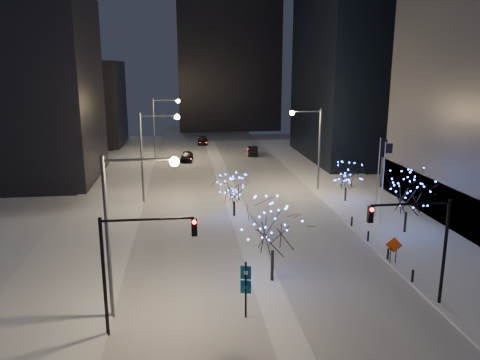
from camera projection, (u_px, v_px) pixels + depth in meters
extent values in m
plane|color=silver|center=(281.00, 324.00, 27.70)|extent=(160.00, 160.00, 0.00)
cube|color=silver|center=(226.00, 183.00, 61.46)|extent=(20.00, 130.00, 0.02)
cube|color=silver|center=(230.00, 192.00, 56.62)|extent=(2.00, 80.00, 0.15)
cube|color=silver|center=(382.00, 212.00, 48.78)|extent=(10.00, 90.00, 0.15)
cube|color=silver|center=(97.00, 223.00, 45.29)|extent=(8.00, 90.00, 0.15)
cube|color=black|center=(5.00, 90.00, 60.11)|extent=(22.00, 18.00, 24.00)
cube|color=black|center=(74.00, 104.00, 90.23)|extent=(18.00, 16.00, 16.00)
cube|color=black|center=(228.00, 41.00, 112.26)|extent=(24.00, 14.00, 42.00)
cylinder|color=#595E66|center=(108.00, 240.00, 27.25)|extent=(0.24, 0.24, 10.00)
cylinder|color=#595E66|center=(139.00, 160.00, 26.39)|extent=(4.00, 0.16, 0.16)
sphere|color=#EEBE77|center=(174.00, 162.00, 26.67)|extent=(0.56, 0.56, 0.56)
cylinder|color=#595E66|center=(142.00, 159.00, 51.37)|extent=(0.24, 0.24, 10.00)
cylinder|color=#595E66|center=(158.00, 116.00, 50.51)|extent=(4.00, 0.16, 0.16)
sphere|color=#EEBE77|center=(177.00, 117.00, 50.79)|extent=(0.56, 0.56, 0.56)
cylinder|color=#595E66|center=(154.00, 130.00, 75.49)|extent=(0.24, 0.24, 10.00)
cylinder|color=#595E66|center=(165.00, 100.00, 74.63)|extent=(4.00, 0.16, 0.16)
sphere|color=#EEBE77|center=(178.00, 101.00, 74.91)|extent=(0.56, 0.56, 0.56)
cylinder|color=#595E66|center=(319.00, 150.00, 56.79)|extent=(0.24, 0.24, 10.00)
cylinder|color=#595E66|center=(307.00, 112.00, 55.48)|extent=(3.50, 0.16, 0.16)
sphere|color=#EEBE77|center=(292.00, 113.00, 55.31)|extent=(0.56, 0.56, 0.56)
cylinder|color=black|center=(104.00, 278.00, 25.68)|extent=(0.20, 0.20, 7.00)
cylinder|color=black|center=(148.00, 219.00, 25.20)|extent=(5.00, 0.14, 0.14)
cube|color=black|center=(194.00, 227.00, 25.63)|extent=(0.32, 0.28, 1.00)
sphere|color=#FF0C05|center=(194.00, 222.00, 25.38)|extent=(0.22, 0.22, 0.22)
cylinder|color=black|center=(444.00, 253.00, 29.11)|extent=(0.20, 0.20, 7.00)
cylinder|color=black|center=(411.00, 204.00, 28.03)|extent=(5.00, 0.14, 0.14)
cube|color=black|center=(370.00, 214.00, 27.86)|extent=(0.32, 0.28, 1.00)
sphere|color=#FF0C05|center=(372.00, 210.00, 27.61)|extent=(0.22, 0.22, 0.22)
cylinder|color=silver|center=(383.00, 184.00, 43.73)|extent=(0.10, 0.10, 8.00)
cube|color=black|center=(389.00, 148.00, 42.97)|extent=(0.70, 0.03, 0.90)
cylinder|color=silver|center=(378.00, 178.00, 46.21)|extent=(0.10, 0.10, 8.00)
cube|color=black|center=(384.00, 144.00, 45.46)|extent=(0.70, 0.03, 0.90)
cylinder|color=black|center=(413.00, 276.00, 32.64)|extent=(0.16, 0.16, 0.90)
cylinder|color=black|center=(388.00, 254.00, 36.50)|extent=(0.16, 0.16, 0.90)
cylinder|color=black|center=(368.00, 236.00, 40.36)|extent=(0.16, 0.16, 0.90)
cylinder|color=black|center=(352.00, 221.00, 44.22)|extent=(0.16, 0.16, 0.90)
imported|color=black|center=(187.00, 156.00, 75.77)|extent=(2.35, 4.81, 1.58)
imported|color=black|center=(253.00, 151.00, 80.83)|extent=(2.43, 5.09, 1.61)
imported|color=black|center=(203.00, 141.00, 92.03)|extent=(2.23, 4.99, 1.42)
cylinder|color=black|center=(272.00, 266.00, 32.77)|extent=(0.22, 0.22, 2.21)
cylinder|color=black|center=(234.00, 209.00, 47.21)|extent=(0.22, 0.22, 1.49)
cylinder|color=black|center=(405.00, 222.00, 42.53)|extent=(0.22, 0.22, 1.88)
cylinder|color=black|center=(345.00, 194.00, 52.51)|extent=(0.22, 0.22, 1.52)
cylinder|color=black|center=(246.00, 290.00, 27.98)|extent=(0.12, 0.12, 3.62)
cube|color=#0D5892|center=(246.00, 272.00, 27.71)|extent=(0.64, 0.26, 0.83)
cube|color=#0D5892|center=(246.00, 287.00, 27.93)|extent=(0.64, 0.26, 0.83)
cylinder|color=black|center=(390.00, 255.00, 35.83)|extent=(0.07, 0.07, 1.22)
cylinder|color=black|center=(396.00, 255.00, 35.88)|extent=(0.07, 0.07, 1.22)
cube|color=#F8490D|center=(394.00, 245.00, 35.66)|extent=(1.21, 0.44, 1.26)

